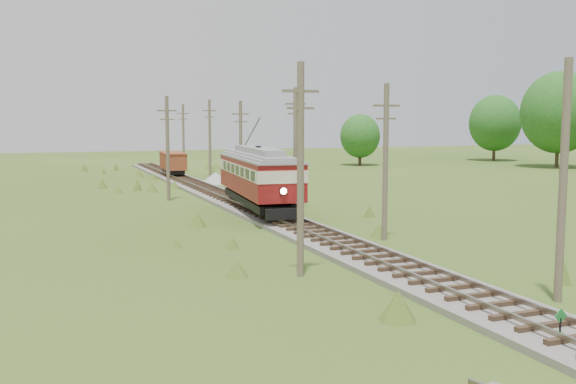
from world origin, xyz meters
name	(u,v)px	position (x,y,z in m)	size (l,w,h in m)	color
railbed_main	(242,204)	(0.00, 34.00, 0.19)	(3.60, 96.00, 0.57)	#605B54
switch_marker	(560,323)	(-0.20, 1.50, 0.63)	(0.45, 0.06, 1.08)	black
streetcar	(258,174)	(0.00, 30.02, 2.86)	(4.52, 13.84, 6.27)	black
gondola	(173,162)	(0.00, 60.97, 1.86)	(2.87, 7.40, 2.41)	black
gravel_pile	(217,178)	(3.06, 52.80, 0.56)	(3.27, 3.47, 1.19)	gray
utility_pole_r_1	(563,182)	(3.10, 5.00, 4.40)	(0.30, 0.30, 8.80)	brown
utility_pole_r_2	(386,160)	(3.30, 18.00, 4.42)	(1.60, 0.30, 8.60)	brown
utility_pole_r_3	(295,148)	(3.20, 31.00, 4.63)	(1.60, 0.30, 9.00)	brown
utility_pole_r_4	(241,145)	(3.00, 44.00, 4.32)	(1.60, 0.30, 8.40)	brown
utility_pole_r_5	(210,139)	(3.40, 57.00, 4.58)	(1.60, 0.30, 8.90)	brown
utility_pole_r_6	(183,137)	(3.20, 70.00, 4.47)	(1.60, 0.30, 8.70)	brown
utility_pole_l_a	(301,168)	(-4.20, 12.00, 4.63)	(1.60, 0.30, 9.00)	brown
utility_pole_l_b	(168,147)	(-4.50, 40.00, 4.42)	(1.60, 0.30, 8.60)	brown
tree_right_4	(559,112)	(54.00, 58.00, 7.75)	(10.50, 10.50, 13.53)	#38281C
tree_right_5	(495,123)	(56.00, 74.00, 6.19)	(8.40, 8.40, 10.82)	#38281C
tree_mid_b	(360,136)	(30.00, 72.00, 4.33)	(5.88, 5.88, 7.57)	#38281C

